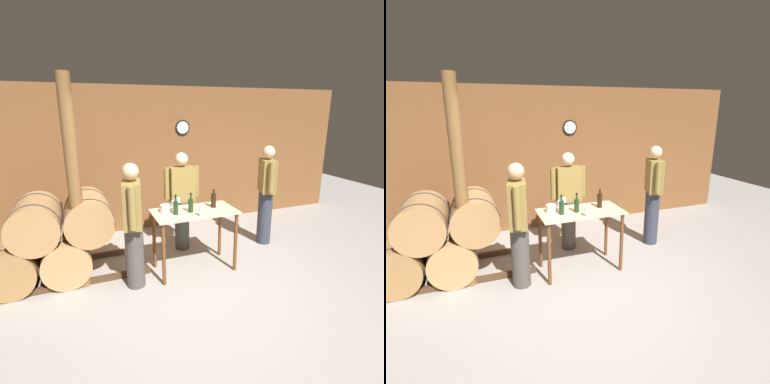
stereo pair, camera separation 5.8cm
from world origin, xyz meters
TOP-DOWN VIEW (x-y plane):
  - ground_plane at (0.00, 0.00)m, footprint 14.00×14.00m
  - back_wall at (0.00, 2.61)m, footprint 8.40×0.08m
  - barrel_rack at (-1.80, 1.24)m, footprint 2.83×0.90m
  - tasting_table at (0.10, 0.75)m, footprint 1.19×0.62m
  - wooden_post at (-1.43, 0.89)m, footprint 0.16×0.16m
  - wine_bottle_far_left at (-0.19, 0.71)m, footprint 0.07×0.07m
  - wine_bottle_left at (0.04, 0.72)m, footprint 0.07×0.07m
  - wine_bottle_center at (0.42, 0.80)m, footprint 0.07×0.07m
  - wine_glass_near_left at (-0.17, 0.87)m, footprint 0.06×0.06m
  - wine_glass_near_center at (-0.07, 0.98)m, footprint 0.07×0.07m
  - wine_glass_near_right at (0.10, 0.52)m, footprint 0.06×0.06m
  - ice_bucket at (-0.29, 0.85)m, footprint 0.15×0.15m
  - person_host at (0.16, 1.46)m, footprint 0.59×0.24m
  - person_visitor_with_scarf at (-0.79, 0.62)m, footprint 0.29×0.58m
  - person_visitor_bearded at (1.58, 1.16)m, footprint 0.34×0.56m

SIDE VIEW (x-z plane):
  - ground_plane at x=0.00m, z-range 0.00..0.00m
  - barrel_rack at x=-1.80m, z-range -0.02..1.16m
  - tasting_table at x=0.10m, z-range 0.27..1.18m
  - person_host at x=0.16m, z-range 0.05..1.68m
  - person_visitor_with_scarf at x=-0.79m, z-range 0.05..1.71m
  - person_visitor_bearded at x=1.58m, z-range 0.05..1.76m
  - ice_bucket at x=-0.29m, z-range 0.90..1.01m
  - wine_glass_near_right at x=0.10m, z-range 0.93..1.07m
  - wine_bottle_left at x=0.04m, z-range 0.87..1.14m
  - wine_glass_near_left at x=-0.17m, z-range 0.93..1.08m
  - wine_bottle_far_left at x=-0.19m, z-range 0.87..1.15m
  - wine_glass_near_center at x=-0.07m, z-range 0.94..1.09m
  - wine_bottle_center at x=0.42m, z-range 0.88..1.15m
  - wooden_post at x=-1.43m, z-range 0.00..2.70m
  - back_wall at x=0.00m, z-range 0.00..2.70m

